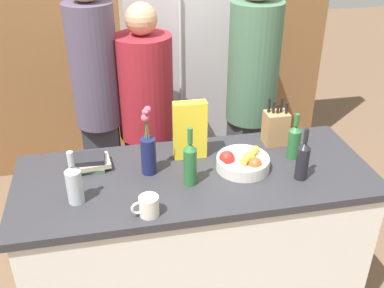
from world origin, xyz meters
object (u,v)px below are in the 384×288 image
Objects in this scene: fruit_bowl at (243,162)px; person_in_red_tee at (251,94)px; flower_vase at (148,151)px; bottle_oil at (303,159)px; coffee_mug at (148,206)px; bottle_water at (190,162)px; bottle_wine at (294,141)px; cereal_box at (190,130)px; refrigerator at (182,71)px; bottle_vinegar at (74,183)px; person_at_sink at (97,97)px; person_in_blue at (147,116)px; book_stack at (90,162)px; knife_block at (276,127)px.

fruit_bowl is 0.70m from person_in_red_tee.
bottle_oil is (0.72, -0.20, -0.02)m from flower_vase.
coffee_mug is at bearing -151.82° from fruit_bowl.
bottle_water is (0.22, 0.20, 0.07)m from coffee_mug.
bottle_wine is (0.29, 0.06, 0.06)m from fruit_bowl.
cereal_box is at bearing 78.94° from bottle_water.
person_in_red_tee is (0.76, 0.92, 0.07)m from coffee_mug.
person_in_red_tee is at bearing -67.36° from refrigerator.
refrigerator is 1.39m from flower_vase.
person_at_sink is at bearing 82.16° from bottle_vinegar.
bottle_vinegar is at bearing -125.65° from person_in_blue.
book_stack is 0.69m from person_in_blue.
coffee_mug is at bearing -146.77° from knife_block.
person_in_blue is (0.11, 1.02, -0.07)m from coffee_mug.
fruit_bowl is 0.30m from bottle_water.
refrigerator reaches higher than bottle_wine.
flower_vase reaches higher than coffee_mug.
bottle_vinegar is 0.14× the size of person_in_red_tee.
person_at_sink reaches higher than person_in_blue.
person_in_blue is at bearing 135.09° from bottle_wine.
knife_block is at bearing 89.78° from bottle_oil.
person_in_red_tee is at bearing 90.10° from knife_block.
person_at_sink is (0.06, 0.60, 0.10)m from book_stack.
person_in_blue is (-0.66, 0.53, -0.12)m from knife_block.
flower_vase is 0.32m from book_stack.
coffee_mug is at bearing -121.26° from cereal_box.
knife_block is 1.29× the size of book_stack.
person_at_sink is (-0.99, 0.70, 0.04)m from bottle_wine.
knife_block is at bearing -75.12° from refrigerator.
person_in_blue reaches higher than cereal_box.
person_in_red_tee is at bearing -19.04° from person_in_blue.
person_in_blue is at bearing 84.79° from flower_vase.
flower_vase is 0.93m from person_in_red_tee.
book_stack is at bearing -174.21° from person_in_red_tee.
person_in_blue is (-0.12, 0.82, -0.14)m from bottle_water.
book_stack is 0.61m from person_at_sink.
cereal_box is 0.26m from bottle_water.
knife_block is at bearing 33.23° from coffee_mug.
bottle_vinegar is (-0.81, -0.11, 0.06)m from fruit_bowl.
book_stack is at bearing -119.69° from refrigerator.
coffee_mug is at bearing -105.25° from refrigerator.
person_in_red_tee is at bearing 93.82° from bottle_wine.
bottle_water is 0.93m from person_at_sink.
bottle_oil is at bearing -101.53° from bottle_wine.
fruit_bowl is at bearing -87.74° from refrigerator.
cereal_box is at bearing 58.74° from coffee_mug.
fruit_bowl is 1.03m from person_at_sink.
fruit_bowl is 0.90× the size of bottle_water.
refrigerator is at bearing 104.66° from bottle_wine.
bottle_wine is at bearing -0.22° from flower_vase.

